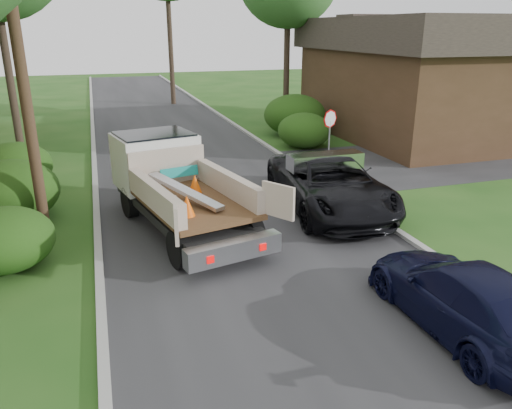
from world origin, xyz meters
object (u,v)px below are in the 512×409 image
Objects in this scene: navy_suv at (465,297)px; utility_pole at (18,44)px; flatbed_truck at (170,177)px; stop_sign at (330,127)px; black_pickup at (330,184)px; house_right at (423,76)px.

utility_pole is at bearing -42.93° from navy_suv.
navy_suv is at bearing -71.89° from flatbed_truck.
stop_sign is at bearing 16.31° from flatbed_truck.
stop_sign is at bearing -102.87° from navy_suv.
utility_pole is at bearing 169.54° from flatbed_truck.
flatbed_truck is (-7.09, -3.89, -0.43)m from stop_sign.
stop_sign reaches higher than navy_suv.
black_pickup is (8.58, -0.48, -4.31)m from utility_pole.
utility_pole is 1.61× the size of black_pickup.
black_pickup is 1.31× the size of navy_suv.
house_right is (18.48, 9.02, -2.01)m from utility_pole.
flatbed_truck is 1.47× the size of navy_suv.
flatbed_truck is 8.86m from navy_suv.
black_pickup reaches higher than navy_suv.
house_right reaches higher than stop_sign.
house_right is at bearing 32.66° from stop_sign.
navy_suv is at bearing -42.80° from utility_pole.
flatbed_truck reaches higher than stop_sign.
house_right is 2.74× the size of navy_suv.
black_pickup is (-9.90, -9.50, -2.30)m from house_right.
house_right is (7.80, 5.00, 1.38)m from stop_sign.
black_pickup is 7.02m from navy_suv.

